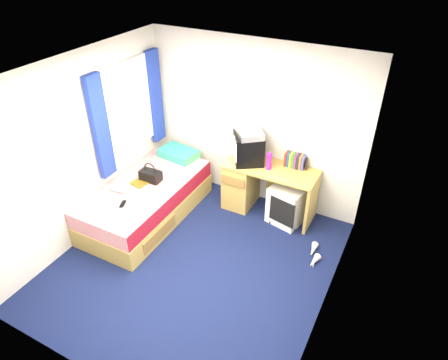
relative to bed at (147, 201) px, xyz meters
The scene contains 20 objects.
ground 1.24m from the bed, 24.82° to the right, with size 3.40×3.40×0.00m, color #0C1438.
room_shell 1.69m from the bed, 24.82° to the right, with size 3.40×3.40×3.40m.
bed is the anchor object (origin of this frame).
pillow 0.93m from the bed, 90.43° to the left, with size 0.57×0.36×0.13m, color #1C6EB9.
desk 1.54m from the bed, 37.14° to the left, with size 1.30×0.55×0.75m.
storage_cube 2.00m from the bed, 24.95° to the left, with size 0.45×0.45×0.56m, color silver.
crt_tv 1.62m from the bed, 39.26° to the left, with size 0.55×0.56×0.42m.
vcr 1.75m from the bed, 39.24° to the left, with size 0.45×0.32×0.09m, color silver.
book_row 2.16m from the bed, 31.63° to the left, with size 0.27×0.13×0.20m.
picture_frame 2.30m from the bed, 30.39° to the left, with size 0.02×0.12×0.14m, color black.
pink_water_bottle 1.82m from the bed, 30.43° to the left, with size 0.07×0.07×0.23m, color #E21F91.
aerosol_can 1.73m from the bed, 35.96° to the left, with size 0.05×0.05×0.17m, color silver.
handbag 0.38m from the bed, 86.26° to the left, with size 0.30×0.17×0.28m.
towel 0.51m from the bed, 39.29° to the right, with size 0.33×0.27×0.11m, color silver.
magazine 0.29m from the bed, 153.64° to the left, with size 0.21×0.28×0.01m, color gold.
water_bottle 0.48m from the bed, 126.91° to the right, with size 0.07×0.07×0.20m, color silver.
colour_swatch_fan 0.67m from the bed, 80.13° to the right, with size 0.22×0.06×0.01m, color gold.
remote_control 0.58m from the bed, 86.21° to the right, with size 0.05×0.16×0.02m, color black.
window_assembly 1.29m from the bed, 138.82° to the left, with size 0.11×1.42×1.40m.
white_heels 2.42m from the bed, ahead, with size 0.19×0.43×0.09m.
Camera 1 is at (2.01, -3.03, 3.63)m, focal length 32.00 mm.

